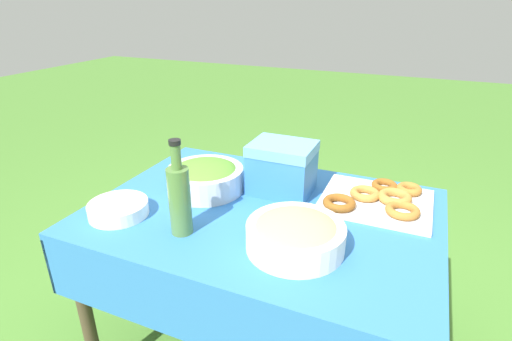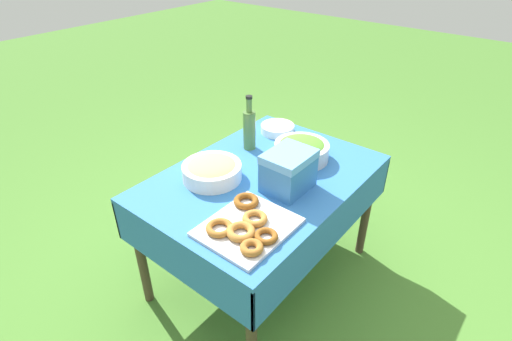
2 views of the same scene
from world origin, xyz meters
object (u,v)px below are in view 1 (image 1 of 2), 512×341
object	(u,v)px
pasta_bowl	(295,234)
cooler_box	(282,168)
salad_bowl	(205,176)
olive_oil_bottle	(179,198)
donut_platter	(379,199)
plate_stack	(118,209)

from	to	relation	value
pasta_bowl	cooler_box	bearing A→B (deg)	-63.89
salad_bowl	olive_oil_bottle	world-z (taller)	olive_oil_bottle
donut_platter	salad_bowl	bearing A→B (deg)	12.92
salad_bowl	donut_platter	xyz separation A→B (m)	(-0.65, -0.15, -0.04)
pasta_bowl	plate_stack	bearing A→B (deg)	4.73
olive_oil_bottle	cooler_box	bearing A→B (deg)	-115.77
salad_bowl	pasta_bowl	bearing A→B (deg)	151.81
pasta_bowl	plate_stack	distance (m)	0.64
cooler_box	donut_platter	bearing A→B (deg)	-173.53
plate_stack	donut_platter	bearing A→B (deg)	-151.87
pasta_bowl	cooler_box	size ratio (longest dim) A/B	1.26
plate_stack	cooler_box	bearing A→B (deg)	-139.04
salad_bowl	donut_platter	distance (m)	0.67
olive_oil_bottle	cooler_box	size ratio (longest dim) A/B	1.34
pasta_bowl	salad_bowl	bearing A→B (deg)	-28.19
plate_stack	olive_oil_bottle	xyz separation A→B (m)	(-0.27, 0.01, 0.10)
salad_bowl	plate_stack	distance (m)	0.35
salad_bowl	cooler_box	size ratio (longest dim) A/B	1.25
olive_oil_bottle	donut_platter	bearing A→B (deg)	-141.43
pasta_bowl	donut_platter	size ratio (longest dim) A/B	0.76
salad_bowl	cooler_box	bearing A→B (deg)	-159.17
donut_platter	cooler_box	distance (m)	0.38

